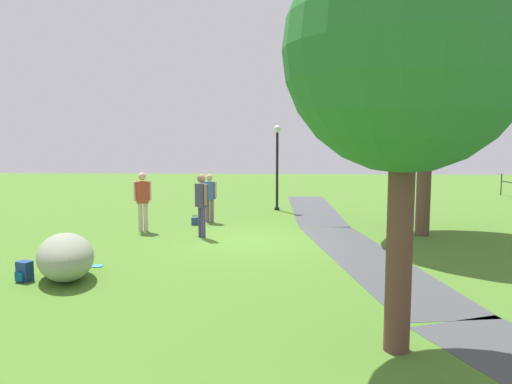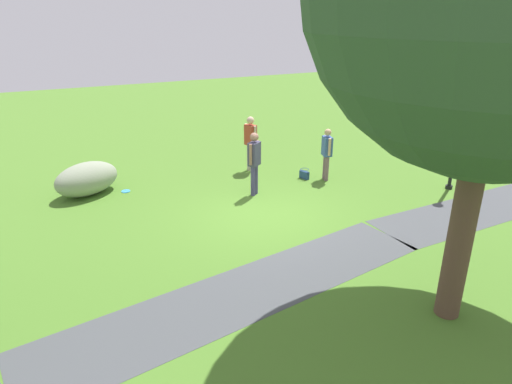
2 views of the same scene
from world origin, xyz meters
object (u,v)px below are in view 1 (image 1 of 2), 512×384
object	(u,v)px
lamp_post	(277,158)
woman_with_handbag	(210,195)
man_near_boulder	(202,201)
young_tree_near_path	(406,52)
backpack_by_boulder	(24,272)
handbag_on_grass	(196,221)
lawn_boulder	(65,257)
passerby_on_path	(143,197)
frisbee_on_grass	(97,266)
large_shade_tree	(429,49)

from	to	relation	value
lamp_post	woman_with_handbag	xyz separation A→B (m)	(2.83, -2.23, -1.11)
woman_with_handbag	man_near_boulder	xyz separation A→B (m)	(2.50, 0.13, 0.13)
young_tree_near_path	backpack_by_boulder	world-z (taller)	young_tree_near_path
woman_with_handbag	man_near_boulder	size ratio (longest dim) A/B	0.89
lamp_post	handbag_on_grass	distance (m)	4.65
lawn_boulder	handbag_on_grass	xyz separation A→B (m)	(-6.18, 1.60, -0.32)
lamp_post	woman_with_handbag	size ratio (longest dim) A/B	2.04
woman_with_handbag	passerby_on_path	bearing A→B (deg)	-46.01
frisbee_on_grass	passerby_on_path	bearing A→B (deg)	-178.86
passerby_on_path	frisbee_on_grass	distance (m)	4.16
man_near_boulder	woman_with_handbag	bearing A→B (deg)	-177.06
lawn_boulder	passerby_on_path	bearing A→B (deg)	177.83
passerby_on_path	young_tree_near_path	bearing A→B (deg)	35.03
lawn_boulder	backpack_by_boulder	distance (m)	0.83
man_near_boulder	backpack_by_boulder	distance (m)	5.32
man_near_boulder	lawn_boulder	bearing A→B (deg)	-26.30
handbag_on_grass	frisbee_on_grass	xyz separation A→B (m)	(5.21, -1.33, -0.13)
large_shade_tree	backpack_by_boulder	size ratio (longest dim) A/B	20.07
lawn_boulder	woman_with_handbag	size ratio (longest dim) A/B	1.34
young_tree_near_path	passerby_on_path	distance (m)	10.26
young_tree_near_path	handbag_on_grass	size ratio (longest dim) A/B	16.17
lamp_post	lawn_boulder	world-z (taller)	lamp_post
lamp_post	backpack_by_boulder	world-z (taller)	lamp_post
passerby_on_path	frisbee_on_grass	bearing A→B (deg)	1.14
man_near_boulder	backpack_by_boulder	bearing A→B (deg)	-32.94
lamp_post	handbag_on_grass	size ratio (longest dim) A/B	9.60
frisbee_on_grass	young_tree_near_path	bearing A→B (deg)	54.11
lamp_post	young_tree_near_path	bearing A→B (deg)	7.49
backpack_by_boulder	frisbee_on_grass	bearing A→B (deg)	138.17
man_near_boulder	handbag_on_grass	size ratio (longest dim) A/B	5.27
lawn_boulder	woman_with_handbag	xyz separation A→B (m)	(-6.72, 1.96, 0.46)
man_near_boulder	frisbee_on_grass	size ratio (longest dim) A/B	7.12
large_shade_tree	frisbee_on_grass	bearing A→B (deg)	-64.61
young_tree_near_path	passerby_on_path	bearing A→B (deg)	-144.97
man_near_boulder	lamp_post	bearing A→B (deg)	158.48
young_tree_near_path	passerby_on_path	xyz separation A→B (m)	(-8.07, -5.66, -2.87)
woman_with_handbag	frisbee_on_grass	world-z (taller)	woman_with_handbag
lawn_boulder	man_near_boulder	world-z (taller)	man_near_boulder
young_tree_near_path	handbag_on_grass	distance (m)	10.85
man_near_boulder	backpack_by_boulder	size ratio (longest dim) A/B	4.49
lamp_post	man_near_boulder	size ratio (longest dim) A/B	1.82
young_tree_near_path	lamp_post	xyz separation A→B (m)	(-12.61, -1.66, -1.88)
young_tree_near_path	lawn_boulder	distance (m)	7.45
man_near_boulder	handbag_on_grass	world-z (taller)	man_near_boulder
young_tree_near_path	man_near_boulder	world-z (taller)	young_tree_near_path
large_shade_tree	young_tree_near_path	xyz separation A→B (m)	(7.90, -2.57, -1.36)
large_shade_tree	man_near_boulder	world-z (taller)	large_shade_tree
young_tree_near_path	handbag_on_grass	xyz separation A→B (m)	(-9.24, -4.25, -3.78)
lamp_post	man_near_boulder	distance (m)	5.81
woman_with_handbag	passerby_on_path	world-z (taller)	passerby_on_path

